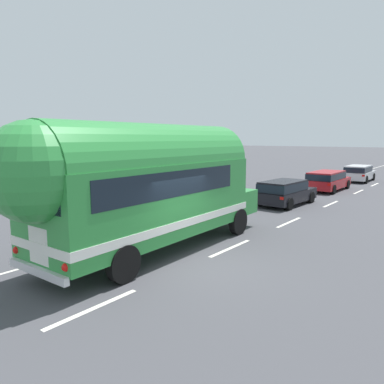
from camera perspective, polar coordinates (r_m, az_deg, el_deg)
ground_plane at (r=10.93m, az=0.53°, el=-11.17°), size 300.00×300.00×0.00m
lane_markings at (r=23.23m, az=15.28°, el=-0.92°), size 3.78×80.00×0.01m
painted_bus at (r=11.37m, az=-7.54°, el=1.48°), size 2.80×10.44×4.12m
car_lead at (r=20.59m, az=14.33°, el=0.15°), size 2.00×4.29×1.37m
car_second at (r=27.19m, az=20.43°, el=1.87°), size 1.99×4.75×1.37m
car_third at (r=34.00m, az=24.68°, el=2.83°), size 1.98×4.31×1.37m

